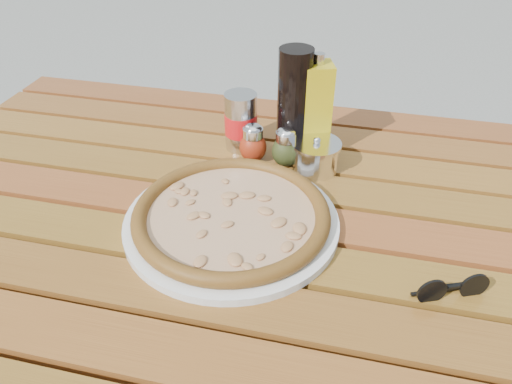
% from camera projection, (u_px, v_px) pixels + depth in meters
% --- Properties ---
extents(table, '(1.40, 0.90, 0.75)m').
position_uv_depth(table, '(254.00, 245.00, 0.91)').
color(table, '#32180B').
rests_on(table, ground).
extents(plate, '(0.46, 0.46, 0.01)m').
position_uv_depth(plate, '(232.00, 222.00, 0.84)').
color(plate, silver).
rests_on(plate, table).
extents(pizza, '(0.45, 0.45, 0.03)m').
position_uv_depth(pizza, '(231.00, 215.00, 0.83)').
color(pizza, beige).
rests_on(pizza, plate).
extents(pepper_shaker, '(0.06, 0.06, 0.08)m').
position_uv_depth(pepper_shaker, '(253.00, 144.00, 0.99)').
color(pepper_shaker, '#A62E13').
rests_on(pepper_shaker, table).
extents(oregano_shaker, '(0.06, 0.06, 0.08)m').
position_uv_depth(oregano_shaker, '(286.00, 148.00, 0.97)').
color(oregano_shaker, '#384019').
rests_on(oregano_shaker, table).
extents(dark_bottle, '(0.07, 0.07, 0.22)m').
position_uv_depth(dark_bottle, '(294.00, 104.00, 0.97)').
color(dark_bottle, black).
rests_on(dark_bottle, table).
extents(soda_can, '(0.07, 0.07, 0.12)m').
position_uv_depth(soda_can, '(241.00, 122.00, 1.02)').
color(soda_can, silver).
rests_on(soda_can, table).
extents(olive_oil_cruet, '(0.07, 0.07, 0.21)m').
position_uv_depth(olive_oil_cruet, '(315.00, 109.00, 0.98)').
color(olive_oil_cruet, '#B8A113').
rests_on(olive_oil_cruet, table).
extents(parmesan_tin, '(0.10, 0.10, 0.07)m').
position_uv_depth(parmesan_tin, '(316.00, 156.00, 0.97)').
color(parmesan_tin, silver).
rests_on(parmesan_tin, table).
extents(sunglasses, '(0.11, 0.06, 0.04)m').
position_uv_depth(sunglasses, '(452.00, 289.00, 0.70)').
color(sunglasses, black).
rests_on(sunglasses, table).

